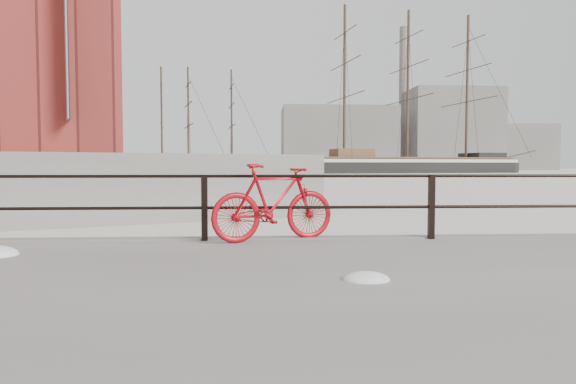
# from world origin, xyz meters

# --- Properties ---
(ground) EXTENTS (400.00, 400.00, 0.00)m
(ground) POSITION_xyz_m (0.00, 0.00, 0.00)
(ground) COLOR white
(ground) RESTS_ON ground
(far_quay) EXTENTS (78.44, 148.07, 1.80)m
(far_quay) POSITION_xyz_m (-40.00, 72.00, 0.90)
(far_quay) COLOR gray
(far_quay) RESTS_ON ground
(guardrail) EXTENTS (28.00, 0.10, 1.00)m
(guardrail) POSITION_xyz_m (0.00, -0.15, 0.85)
(guardrail) COLOR black
(guardrail) RESTS_ON promenade
(bicycle) EXTENTS (1.92, 0.94, 1.17)m
(bicycle) POSITION_xyz_m (-2.45, -0.25, 0.93)
(bicycle) COLOR #A80B13
(bicycle) RESTS_ON promenade
(barque_black) EXTENTS (59.57, 29.79, 32.45)m
(barque_black) POSITION_xyz_m (25.80, 89.68, 0.00)
(barque_black) COLOR black
(barque_black) RESTS_ON ground
(schooner_mid) EXTENTS (26.92, 14.60, 18.69)m
(schooner_mid) POSITION_xyz_m (-13.13, 79.70, 0.00)
(schooner_mid) COLOR beige
(schooner_mid) RESTS_ON ground
(schooner_left) EXTENTS (26.99, 17.45, 18.86)m
(schooner_left) POSITION_xyz_m (-20.10, 78.57, 0.00)
(schooner_left) COLOR beige
(schooner_left) RESTS_ON ground
(workboat_far) EXTENTS (12.67, 7.48, 7.00)m
(workboat_far) POSITION_xyz_m (-29.48, 48.80, 0.00)
(workboat_far) COLOR black
(workboat_far) RESTS_ON ground
(apartment_grey) EXTENTS (26.02, 22.15, 23.20)m
(apartment_grey) POSITION_xyz_m (-46.35, 82.38, 13.40)
(apartment_grey) COLOR #959691
(apartment_grey) RESTS_ON far_quay
(apartment_brick) EXTENTS (27.87, 22.90, 21.20)m
(apartment_brick) POSITION_xyz_m (-54.97, 103.70, 12.40)
(apartment_brick) COLOR brown
(apartment_brick) RESTS_ON far_quay
(industrial_west) EXTENTS (32.00, 18.00, 18.00)m
(industrial_west) POSITION_xyz_m (20.00, 140.00, 9.00)
(industrial_west) COLOR gray
(industrial_west) RESTS_ON ground
(industrial_mid) EXTENTS (26.00, 20.00, 24.00)m
(industrial_mid) POSITION_xyz_m (55.00, 145.00, 12.00)
(industrial_mid) COLOR gray
(industrial_mid) RESTS_ON ground
(industrial_east) EXTENTS (20.00, 16.00, 14.00)m
(industrial_east) POSITION_xyz_m (78.00, 150.00, 7.00)
(industrial_east) COLOR gray
(industrial_east) RESTS_ON ground
(smokestack) EXTENTS (2.80, 2.80, 44.00)m
(smokestack) POSITION_xyz_m (42.00, 150.00, 22.00)
(smokestack) COLOR gray
(smokestack) RESTS_ON ground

